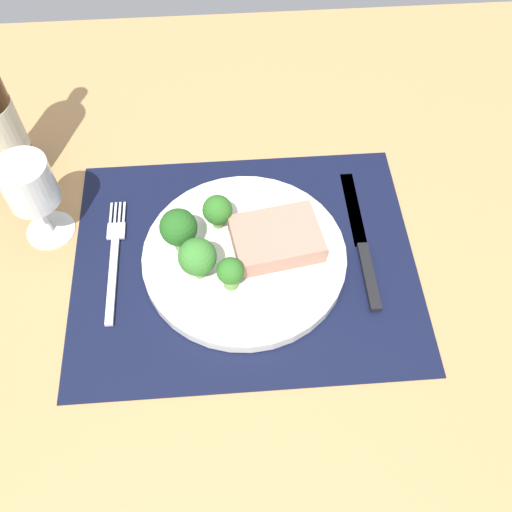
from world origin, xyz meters
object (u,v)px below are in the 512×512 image
plate (244,257)px  steak (276,239)px  fork (114,258)px  wine_glass (30,188)px  knife (363,248)px

plate → steak: 4.86cm
fork → plate: bearing=-2.6°
fork → wine_glass: wine_glass is taller
plate → steak: size_ratio=2.38×
knife → wine_glass: bearing=168.4°
steak → plate: bearing=-166.1°
wine_glass → knife: bearing=-8.7°
plate → fork: size_ratio=1.38×
steak → wine_glass: 31.41cm
plate → steak: (4.21, 1.04, 2.18)cm
steak → fork: bearing=179.0°
steak → knife: 11.90cm
plate → wine_glass: 28.14cm
steak → fork: size_ratio=0.58×
fork → knife: size_ratio=0.83×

